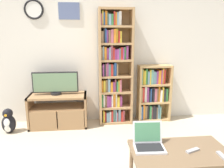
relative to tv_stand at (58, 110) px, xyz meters
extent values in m
cube|color=silver|center=(0.69, 0.29, 1.01)|extent=(6.31, 0.06, 2.60)
torus|color=black|center=(-0.34, 0.24, 1.69)|extent=(0.32, 0.03, 0.32)
cylinder|color=white|center=(-0.34, 0.24, 1.69)|extent=(0.26, 0.02, 0.26)
cube|color=silver|center=(0.24, 0.25, 1.67)|extent=(0.39, 0.01, 0.30)
cube|color=slate|center=(0.24, 0.24, 1.67)|extent=(0.35, 0.02, 0.27)
cube|color=#9E754C|center=(-0.47, 0.02, 0.00)|extent=(0.04, 0.44, 0.57)
cube|color=#9E754C|center=(0.47, 0.02, 0.00)|extent=(0.04, 0.44, 0.57)
cube|color=#9E754C|center=(0.00, 0.02, 0.26)|extent=(0.98, 0.44, 0.04)
cube|color=#9E754C|center=(0.00, 0.02, -0.27)|extent=(0.98, 0.44, 0.04)
cube|color=#9E754C|center=(0.00, 0.02, 0.05)|extent=(0.91, 0.40, 0.04)
cube|color=#9E754C|center=(-0.23, -0.19, -0.10)|extent=(0.44, 0.02, 0.30)
cube|color=#9E754C|center=(0.23, -0.19, -0.10)|extent=(0.44, 0.02, 0.30)
cylinder|color=black|center=(-0.03, 0.04, 0.30)|extent=(0.18, 0.18, 0.04)
cube|color=black|center=(-0.03, 0.04, 0.50)|extent=(0.77, 0.05, 0.35)
cube|color=slate|center=(-0.03, 0.01, 0.50)|extent=(0.73, 0.01, 0.32)
cube|color=tan|center=(0.74, 0.08, 0.72)|extent=(0.04, 0.31, 2.00)
cube|color=tan|center=(1.28, 0.08, 0.72)|extent=(0.04, 0.31, 2.00)
cube|color=tan|center=(1.01, 0.23, 0.72)|extent=(0.58, 0.02, 2.00)
cube|color=tan|center=(1.01, 0.08, -0.27)|extent=(0.51, 0.27, 0.04)
cube|color=tan|center=(1.01, 0.08, 0.01)|extent=(0.51, 0.27, 0.04)
cube|color=tan|center=(1.01, 0.08, 0.29)|extent=(0.51, 0.27, 0.04)
cube|color=tan|center=(1.01, 0.08, 0.57)|extent=(0.51, 0.27, 0.04)
cube|color=tan|center=(1.01, 0.08, 0.86)|extent=(0.51, 0.27, 0.04)
cube|color=tan|center=(1.01, 0.08, 1.14)|extent=(0.51, 0.27, 0.04)
cube|color=tan|center=(1.01, 0.08, 1.42)|extent=(0.51, 0.27, 0.04)
cube|color=tan|center=(1.01, 0.08, 1.70)|extent=(0.51, 0.27, 0.04)
cube|color=#232328|center=(0.77, 0.10, -0.16)|extent=(0.02, 0.20, 0.19)
cube|color=gold|center=(0.79, 0.09, -0.15)|extent=(0.03, 0.25, 0.21)
cube|color=red|center=(0.82, 0.10, -0.16)|extent=(0.03, 0.20, 0.18)
cube|color=#759EB7|center=(0.86, 0.09, -0.16)|extent=(0.03, 0.24, 0.18)
cube|color=#759EB7|center=(0.88, 0.09, -0.16)|extent=(0.02, 0.24, 0.19)
cube|color=white|center=(0.91, 0.10, -0.15)|extent=(0.03, 0.22, 0.19)
cube|color=red|center=(0.94, 0.09, -0.15)|extent=(0.03, 0.24, 0.21)
cube|color=#5B9389|center=(0.98, 0.10, -0.13)|extent=(0.04, 0.20, 0.23)
cube|color=#759EB7|center=(1.01, 0.09, -0.14)|extent=(0.02, 0.23, 0.23)
cube|color=#B75B70|center=(1.04, 0.10, -0.16)|extent=(0.03, 0.20, 0.17)
cube|color=#759EB7|center=(1.08, 0.10, -0.14)|extent=(0.04, 0.21, 0.23)
cube|color=red|center=(1.12, 0.09, -0.16)|extent=(0.03, 0.24, 0.19)
cube|color=#B75B70|center=(1.16, 0.10, -0.15)|extent=(0.03, 0.19, 0.20)
cube|color=#388947|center=(0.77, 0.10, 0.15)|extent=(0.02, 0.21, 0.23)
cube|color=white|center=(0.80, 0.10, 0.14)|extent=(0.03, 0.22, 0.23)
cube|color=#93704C|center=(0.83, 0.10, 0.14)|extent=(0.03, 0.20, 0.21)
cube|color=#9E4293|center=(0.87, 0.09, 0.13)|extent=(0.03, 0.24, 0.21)
cube|color=#9E4293|center=(0.91, 0.10, 0.13)|extent=(0.04, 0.21, 0.20)
cube|color=white|center=(0.94, 0.09, 0.14)|extent=(0.03, 0.23, 0.22)
cube|color=orange|center=(0.98, 0.10, 0.15)|extent=(0.04, 0.20, 0.23)
cube|color=white|center=(1.02, 0.10, 0.15)|extent=(0.02, 0.22, 0.24)
cube|color=gold|center=(1.05, 0.09, 0.12)|extent=(0.04, 0.24, 0.18)
cube|color=#9E4293|center=(1.10, 0.10, 0.12)|extent=(0.04, 0.20, 0.18)
cube|color=orange|center=(0.77, 0.10, 0.41)|extent=(0.02, 0.22, 0.20)
cube|color=gold|center=(0.81, 0.10, 0.41)|extent=(0.04, 0.22, 0.20)
cube|color=#93704C|center=(0.85, 0.10, 0.42)|extent=(0.03, 0.22, 0.21)
cube|color=#759EB7|center=(0.89, 0.09, 0.43)|extent=(0.04, 0.24, 0.23)
cube|color=orange|center=(0.93, 0.09, 0.40)|extent=(0.04, 0.24, 0.17)
cube|color=#9E4293|center=(0.97, 0.10, 0.40)|extent=(0.03, 0.22, 0.17)
cube|color=#B75B70|center=(1.00, 0.10, 0.42)|extent=(0.02, 0.20, 0.22)
cube|color=#388947|center=(1.03, 0.09, 0.40)|extent=(0.02, 0.24, 0.18)
cube|color=gold|center=(1.06, 0.09, 0.41)|extent=(0.02, 0.23, 0.21)
cube|color=#B75B70|center=(1.09, 0.09, 0.42)|extent=(0.03, 0.24, 0.21)
cube|color=#232328|center=(0.77, 0.10, 0.68)|extent=(0.02, 0.22, 0.18)
cube|color=#9E4293|center=(0.79, 0.09, 0.69)|extent=(0.02, 0.24, 0.20)
cube|color=#232328|center=(0.82, 0.09, 0.69)|extent=(0.03, 0.24, 0.20)
cube|color=#B75B70|center=(0.85, 0.09, 0.70)|extent=(0.02, 0.23, 0.21)
cube|color=#9E4293|center=(0.87, 0.09, 0.71)|extent=(0.02, 0.23, 0.23)
cube|color=#5B9389|center=(0.90, 0.10, 0.69)|extent=(0.04, 0.22, 0.20)
cube|color=red|center=(0.94, 0.09, 0.70)|extent=(0.03, 0.24, 0.21)
cube|color=#5B9389|center=(0.97, 0.10, 0.69)|extent=(0.02, 0.19, 0.19)
cube|color=#2856A8|center=(1.00, 0.10, 0.70)|extent=(0.04, 0.21, 0.22)
cube|color=#93704C|center=(1.03, 0.09, 0.70)|extent=(0.03, 0.23, 0.21)
cube|color=#93704C|center=(0.77, 0.10, 0.98)|extent=(0.02, 0.22, 0.21)
cube|color=#759EB7|center=(0.80, 0.10, 0.99)|extent=(0.03, 0.20, 0.22)
cube|color=orange|center=(0.83, 0.10, 0.98)|extent=(0.04, 0.21, 0.21)
cube|color=#9E4293|center=(0.87, 0.10, 0.97)|extent=(0.03, 0.21, 0.19)
cube|color=#759EB7|center=(0.90, 0.09, 0.98)|extent=(0.02, 0.24, 0.21)
cube|color=#B75B70|center=(0.94, 0.10, 0.99)|extent=(0.04, 0.20, 0.24)
cube|color=red|center=(0.97, 0.09, 0.97)|extent=(0.02, 0.24, 0.20)
cube|color=#9E4293|center=(1.00, 0.10, 0.96)|extent=(0.03, 0.22, 0.17)
cube|color=#9E4293|center=(1.04, 0.09, 0.96)|extent=(0.04, 0.24, 0.18)
cube|color=#5B9389|center=(1.07, 0.09, 0.97)|extent=(0.02, 0.23, 0.19)
cube|color=red|center=(1.10, 0.09, 0.98)|extent=(0.03, 0.23, 0.20)
cube|color=#9E4293|center=(1.13, 0.09, 0.98)|extent=(0.02, 0.24, 0.20)
cube|color=#388947|center=(1.16, 0.10, 0.98)|extent=(0.03, 0.20, 0.21)
cube|color=#9E4293|center=(1.20, 0.10, 0.99)|extent=(0.04, 0.20, 0.23)
cube|color=#93704C|center=(0.78, 0.10, 1.25)|extent=(0.04, 0.22, 0.19)
cube|color=#232328|center=(0.81, 0.10, 1.27)|extent=(0.03, 0.21, 0.23)
cube|color=#2856A8|center=(0.84, 0.09, 1.27)|extent=(0.02, 0.23, 0.23)
cube|color=#9E4293|center=(0.86, 0.10, 1.26)|extent=(0.03, 0.20, 0.21)
cube|color=#93704C|center=(0.90, 0.10, 1.26)|extent=(0.03, 0.22, 0.21)
cube|color=#B75B70|center=(0.94, 0.09, 1.26)|extent=(0.04, 0.24, 0.22)
cube|color=orange|center=(0.98, 0.09, 1.27)|extent=(0.03, 0.24, 0.22)
cube|color=gold|center=(1.02, 0.10, 1.27)|extent=(0.03, 0.20, 0.23)
cube|color=red|center=(1.06, 0.09, 1.25)|extent=(0.02, 0.23, 0.20)
cube|color=gold|center=(1.09, 0.09, 1.25)|extent=(0.03, 0.23, 0.19)
cube|color=#B75B70|center=(0.77, 0.09, 1.53)|extent=(0.02, 0.24, 0.18)
cube|color=gold|center=(0.79, 0.10, 1.55)|extent=(0.02, 0.21, 0.23)
cube|color=#2856A8|center=(0.81, 0.10, 1.54)|extent=(0.02, 0.21, 0.20)
cube|color=orange|center=(0.85, 0.10, 1.55)|extent=(0.04, 0.19, 0.23)
cube|color=#5B9389|center=(0.88, 0.10, 1.53)|extent=(0.02, 0.20, 0.20)
cube|color=#759EB7|center=(0.91, 0.09, 1.52)|extent=(0.04, 0.23, 0.18)
cube|color=#388947|center=(0.95, 0.09, 1.53)|extent=(0.03, 0.23, 0.18)
cube|color=red|center=(0.98, 0.09, 1.55)|extent=(0.02, 0.25, 0.22)
cube|color=orange|center=(1.00, 0.09, 1.54)|extent=(0.03, 0.23, 0.20)
cube|color=#759EB7|center=(1.03, 0.09, 1.54)|extent=(0.03, 0.23, 0.20)
cube|color=white|center=(1.07, 0.10, 1.55)|extent=(0.04, 0.20, 0.22)
cube|color=tan|center=(1.45, 0.11, 0.23)|extent=(0.04, 0.24, 1.04)
cube|color=tan|center=(2.01, 0.11, 0.23)|extent=(0.04, 0.24, 1.04)
cube|color=tan|center=(1.73, 0.23, 0.23)|extent=(0.60, 0.02, 1.04)
cube|color=tan|center=(1.73, 0.11, -0.27)|extent=(0.52, 0.21, 0.04)
cube|color=tan|center=(1.73, 0.11, 0.07)|extent=(0.52, 0.21, 0.04)
cube|color=tan|center=(1.73, 0.11, 0.40)|extent=(0.52, 0.21, 0.04)
cube|color=tan|center=(1.73, 0.11, 0.73)|extent=(0.52, 0.21, 0.04)
cube|color=white|center=(1.48, 0.12, -0.13)|extent=(0.02, 0.17, 0.25)
cube|color=#2856A8|center=(1.51, 0.12, -0.12)|extent=(0.02, 0.18, 0.26)
cube|color=orange|center=(1.54, 0.13, -0.11)|extent=(0.04, 0.16, 0.28)
cube|color=#93704C|center=(1.58, 0.13, -0.12)|extent=(0.04, 0.15, 0.26)
cube|color=#232328|center=(1.62, 0.13, -0.11)|extent=(0.03, 0.15, 0.28)
cube|color=#388947|center=(1.66, 0.12, -0.12)|extent=(0.04, 0.18, 0.26)
cube|color=#B75B70|center=(1.69, 0.13, -0.13)|extent=(0.02, 0.15, 0.23)
cube|color=#232328|center=(1.72, 0.12, -0.12)|extent=(0.04, 0.18, 0.26)
cube|color=#232328|center=(1.76, 0.12, -0.13)|extent=(0.03, 0.18, 0.24)
cube|color=#93704C|center=(1.79, 0.13, -0.14)|extent=(0.02, 0.16, 0.22)
cube|color=#759EB7|center=(1.82, 0.13, -0.12)|extent=(0.03, 0.16, 0.27)
cube|color=#5B9389|center=(1.85, 0.12, -0.13)|extent=(0.02, 0.19, 0.24)
cube|color=#93704C|center=(1.49, 0.12, 0.22)|extent=(0.03, 0.18, 0.26)
cube|color=red|center=(1.52, 0.13, 0.22)|extent=(0.03, 0.16, 0.27)
cube|color=white|center=(1.56, 0.13, 0.22)|extent=(0.04, 0.15, 0.28)
cube|color=#9E4293|center=(1.60, 0.12, 0.22)|extent=(0.03, 0.17, 0.28)
cube|color=#232328|center=(1.63, 0.12, 0.19)|extent=(0.02, 0.18, 0.21)
cube|color=#2856A8|center=(1.65, 0.12, 0.21)|extent=(0.02, 0.18, 0.24)
cube|color=#232328|center=(1.68, 0.13, 0.22)|extent=(0.02, 0.16, 0.26)
cube|color=#232328|center=(1.70, 0.12, 0.22)|extent=(0.02, 0.19, 0.27)
cube|color=#B75B70|center=(1.74, 0.12, 0.21)|extent=(0.04, 0.18, 0.25)
cube|color=#93704C|center=(1.78, 0.13, 0.21)|extent=(0.03, 0.15, 0.25)
cube|color=orange|center=(1.81, 0.13, 0.22)|extent=(0.02, 0.15, 0.28)
cube|color=white|center=(1.85, 0.12, 0.20)|extent=(0.03, 0.19, 0.22)
cube|color=gold|center=(1.88, 0.12, 0.22)|extent=(0.03, 0.17, 0.27)
cube|color=#232328|center=(1.92, 0.12, 0.20)|extent=(0.04, 0.18, 0.24)
cube|color=#388947|center=(1.95, 0.13, 0.20)|extent=(0.04, 0.16, 0.24)
cube|color=#5B9389|center=(1.48, 0.12, 0.55)|extent=(0.02, 0.18, 0.28)
cube|color=gold|center=(1.50, 0.13, 0.55)|extent=(0.02, 0.16, 0.27)
cube|color=gold|center=(1.53, 0.12, 0.54)|extent=(0.03, 0.19, 0.24)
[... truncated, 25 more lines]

